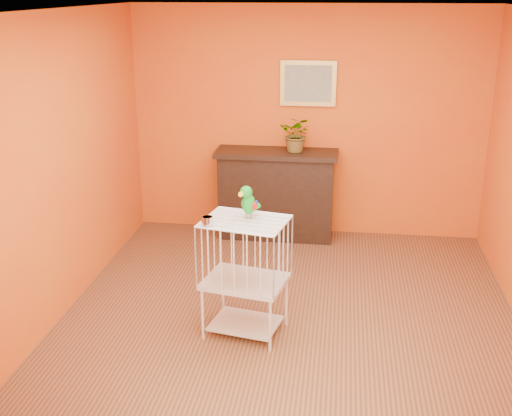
# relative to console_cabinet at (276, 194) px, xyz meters

# --- Properties ---
(ground) EXTENTS (4.50, 4.50, 0.00)m
(ground) POSITION_rel_console_cabinet_xyz_m (0.32, -2.01, -0.51)
(ground) COLOR brown
(ground) RESTS_ON ground
(room_shell) EXTENTS (4.50, 4.50, 4.50)m
(room_shell) POSITION_rel_console_cabinet_xyz_m (0.32, -2.01, 1.07)
(room_shell) COLOR #C85D12
(room_shell) RESTS_ON ground
(console_cabinet) EXTENTS (1.37, 0.49, 1.02)m
(console_cabinet) POSITION_rel_console_cabinet_xyz_m (0.00, 0.00, 0.00)
(console_cabinet) COLOR black
(console_cabinet) RESTS_ON ground
(potted_plant) EXTENTS (0.44, 0.47, 0.31)m
(potted_plant) POSITION_rel_console_cabinet_xyz_m (0.23, 0.05, 0.66)
(potted_plant) COLOR #26722D
(potted_plant) RESTS_ON console_cabinet
(framed_picture) EXTENTS (0.62, 0.04, 0.50)m
(framed_picture) POSITION_rel_console_cabinet_xyz_m (0.32, 0.21, 1.24)
(framed_picture) COLOR #BF9044
(framed_picture) RESTS_ON room_shell
(birdcage) EXTENTS (0.74, 0.62, 1.00)m
(birdcage) POSITION_rel_console_cabinet_xyz_m (-0.02, -2.23, 0.01)
(birdcage) COLOR silver
(birdcage) RESTS_ON ground
(feed_cup) EXTENTS (0.09, 0.09, 0.06)m
(feed_cup) POSITION_rel_console_cabinet_xyz_m (-0.29, -2.36, 0.53)
(feed_cup) COLOR silver
(feed_cup) RESTS_ON birdcage
(parrot) EXTENTS (0.18, 0.24, 0.28)m
(parrot) POSITION_rel_console_cabinet_xyz_m (0.00, -2.17, 0.63)
(parrot) COLOR #59544C
(parrot) RESTS_ON birdcage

